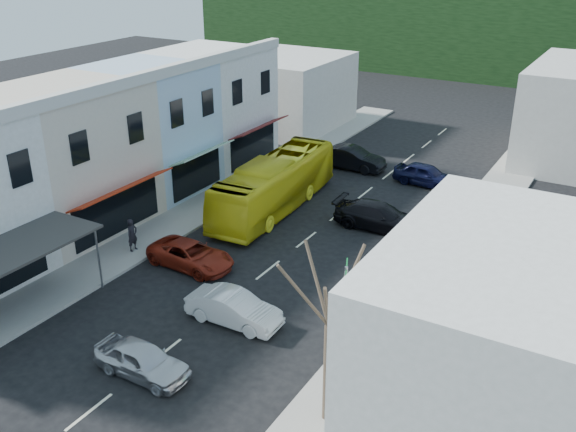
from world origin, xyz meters
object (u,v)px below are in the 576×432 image
object	(u,v)px
pedestrian_left	(132,235)
direction_sign	(344,314)
car_silver	(142,359)
traffic_signal	(523,121)
car_red	(191,254)
car_white	(234,309)
street_tree	(329,326)
bus	(275,185)

from	to	relation	value
pedestrian_left	direction_sign	xyz separation A→B (m)	(13.53, -2.75, 1.07)
car_silver	traffic_signal	distance (m)	36.38
pedestrian_left	direction_sign	world-z (taller)	direction_sign
car_silver	car_red	bearing A→B (deg)	25.93
car_silver	car_white	distance (m)	4.80
car_red	direction_sign	distance (m)	10.51
pedestrian_left	traffic_signal	bearing A→B (deg)	-23.81
car_red	direction_sign	xyz separation A→B (m)	(9.96, -3.07, 1.37)
car_red	traffic_signal	xyz separation A→B (m)	(10.16, 27.97, 1.53)
car_silver	pedestrian_left	xyz separation A→B (m)	(-7.36, 7.50, 0.30)
car_white	car_silver	bearing A→B (deg)	166.95
direction_sign	street_tree	size ratio (longest dim) A/B	0.53
car_white	street_tree	xyz separation A→B (m)	(6.22, -3.44, 3.19)
pedestrian_left	bus	bearing A→B (deg)	-19.30
bus	direction_sign	xyz separation A→B (m)	(10.12, -11.47, 0.52)
pedestrian_left	car_silver	bearing A→B (deg)	-133.46
car_silver	car_white	world-z (taller)	same
direction_sign	traffic_signal	xyz separation A→B (m)	(0.20, 31.04, 0.16)
bus	direction_sign	world-z (taller)	direction_sign
bus	pedestrian_left	bearing A→B (deg)	-114.66
car_red	pedestrian_left	distance (m)	3.60
direction_sign	traffic_signal	size ratio (longest dim) A/B	0.93
pedestrian_left	street_tree	world-z (taller)	street_tree
car_silver	traffic_signal	size ratio (longest dim) A/B	0.99
pedestrian_left	traffic_signal	size ratio (longest dim) A/B	0.38
car_white	pedestrian_left	size ratio (longest dim) A/B	2.59
bus	car_red	bearing A→B (deg)	-92.22
car_silver	car_white	bearing A→B (deg)	-11.75
car_silver	traffic_signal	bearing A→B (deg)	-10.02
car_red	pedestrian_left	bearing A→B (deg)	97.99
car_white	direction_sign	world-z (taller)	direction_sign
car_red	street_tree	size ratio (longest dim) A/B	0.59
car_silver	car_red	size ratio (longest dim) A/B	0.96
car_silver	street_tree	xyz separation A→B (m)	(7.21, 1.26, 3.19)
direction_sign	street_tree	bearing A→B (deg)	-96.75
bus	traffic_signal	world-z (taller)	traffic_signal
car_red	traffic_signal	size ratio (longest dim) A/B	1.03
direction_sign	car_white	bearing A→B (deg)	157.24
street_tree	pedestrian_left	bearing A→B (deg)	156.81
car_silver	traffic_signal	xyz separation A→B (m)	(6.37, 35.78, 1.53)
bus	car_white	size ratio (longest dim) A/B	2.64
car_white	pedestrian_left	distance (m)	8.80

